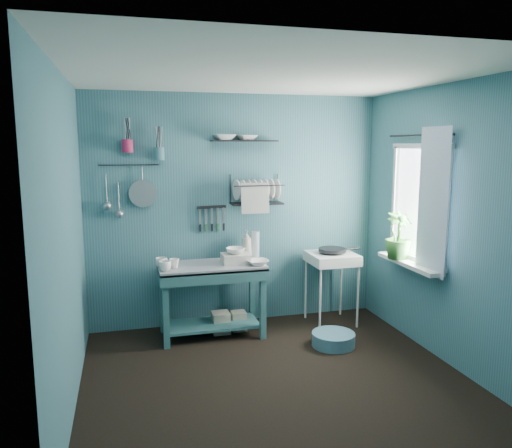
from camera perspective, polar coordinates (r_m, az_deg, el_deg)
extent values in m
plane|color=black|center=(4.42, 2.30, -17.33)|extent=(3.20, 3.20, 0.00)
plane|color=silver|center=(3.99, 2.54, 16.76)|extent=(3.20, 3.20, 0.00)
plane|color=#34616B|center=(5.46, -2.26, 1.54)|extent=(3.20, 0.00, 3.20)
plane|color=#34616B|center=(2.66, 12.08, -6.73)|extent=(3.20, 0.00, 3.20)
plane|color=#34616B|center=(3.87, -20.86, -2.19)|extent=(0.00, 3.00, 3.00)
plane|color=#34616B|center=(4.75, 21.20, -0.21)|extent=(0.00, 3.00, 3.00)
cube|color=#2E5E61|center=(5.22, -5.07, -8.65)|extent=(1.11, 0.62, 0.76)
imported|color=white|center=(4.89, -10.38, -4.76)|extent=(0.12, 0.12, 0.10)
imported|color=white|center=(5.00, -9.33, -4.46)|extent=(0.14, 0.14, 0.09)
imported|color=white|center=(5.05, -10.75, -4.35)|extent=(0.17, 0.17, 0.10)
cube|color=beige|center=(5.13, -2.34, -3.96)|extent=(0.28, 0.22, 0.10)
imported|color=white|center=(5.11, -2.34, -3.08)|extent=(0.20, 0.19, 0.06)
imported|color=beige|center=(5.36, -1.08, -2.30)|extent=(0.12, 0.12, 0.30)
cylinder|color=silver|center=(5.40, -0.10, -2.31)|extent=(0.09, 0.09, 0.28)
imported|color=white|center=(5.06, 0.20, -4.41)|extent=(0.22, 0.22, 0.05)
cube|color=silver|center=(5.61, 8.59, -7.26)|extent=(0.57, 0.57, 0.79)
cylinder|color=black|center=(5.51, 8.69, -2.94)|extent=(0.30, 0.30, 0.03)
cube|color=black|center=(5.37, -5.10, 1.94)|extent=(0.32, 0.05, 0.03)
cube|color=black|center=(5.35, 0.07, 3.97)|extent=(0.57, 0.30, 0.32)
cube|color=black|center=(5.33, -1.34, 9.48)|extent=(0.71, 0.21, 0.01)
imported|color=white|center=(5.28, -3.61, 10.44)|extent=(0.24, 0.24, 0.06)
imported|color=white|center=(5.34, -1.04, 10.51)|extent=(0.24, 0.24, 0.05)
cylinder|color=#B5214D|center=(5.20, -14.49, 8.64)|extent=(0.11, 0.11, 0.13)
cylinder|color=#3A6C78|center=(5.21, -11.02, 7.89)|extent=(0.11, 0.11, 0.13)
cylinder|color=#94979B|center=(5.26, -12.82, 3.41)|extent=(0.28, 0.03, 0.28)
cylinder|color=#94979B|center=(5.26, -16.73, 3.87)|extent=(0.01, 0.01, 0.30)
cylinder|color=#94979B|center=(5.27, -15.43, 3.00)|extent=(0.01, 0.01, 0.30)
cylinder|color=black|center=(5.25, -14.32, 6.55)|extent=(0.60, 0.01, 0.01)
plane|color=white|center=(5.08, 18.20, 2.24)|extent=(0.00, 1.10, 1.10)
cube|color=silver|center=(5.14, 17.07, -4.32)|extent=(0.16, 0.95, 0.04)
plane|color=white|center=(4.79, 19.52, 2.38)|extent=(0.00, 1.35, 1.35)
cylinder|color=black|center=(5.03, 18.13, 9.60)|extent=(0.02, 1.05, 0.02)
imported|color=#326F2C|center=(5.18, 15.92, -1.27)|extent=(0.29, 0.29, 0.47)
cube|color=gray|center=(5.37, -4.05, -11.16)|extent=(0.18, 0.18, 0.22)
cube|color=gray|center=(5.44, -2.00, -10.99)|extent=(0.15, 0.15, 0.20)
cylinder|color=teal|center=(5.11, 8.83, -12.89)|extent=(0.43, 0.43, 0.13)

